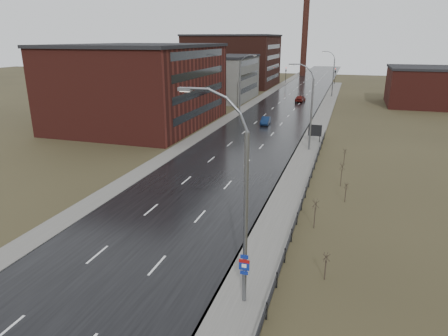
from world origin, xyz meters
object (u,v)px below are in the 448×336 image
Objects in this scene: streetlight_main at (240,204)px; car_far at (300,99)px; car_near at (266,121)px; billboard at (315,131)px.

streetlight_main is 77.61m from car_far.
car_near is 0.87× the size of car_far.
streetlight_main reaches higher than car_near.
car_near is at bearing 131.57° from billboard.
billboard is 0.67× the size of car_near.
billboard is 14.17m from car_near.
car_far reaches higher than car_near.
streetlight_main is 4.48× the size of billboard.
car_far is at bearing 94.70° from streetlight_main.
car_near is at bearing 100.13° from streetlight_main.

